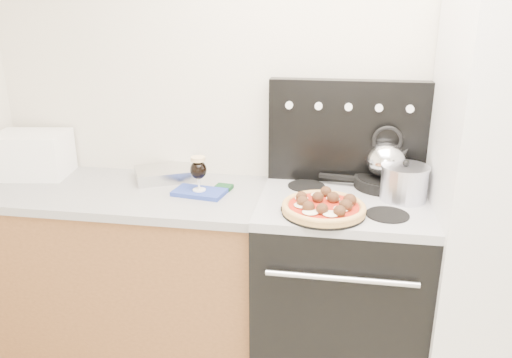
% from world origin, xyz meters
% --- Properties ---
extents(room_shell, '(3.52, 3.01, 2.52)m').
position_xyz_m(room_shell, '(0.00, 0.29, 1.25)').
color(room_shell, beige).
rests_on(room_shell, ground).
extents(base_cabinet, '(1.45, 0.60, 0.86)m').
position_xyz_m(base_cabinet, '(-1.02, 1.20, 0.43)').
color(base_cabinet, brown).
rests_on(base_cabinet, ground).
extents(countertop, '(1.48, 0.63, 0.04)m').
position_xyz_m(countertop, '(-1.02, 1.20, 0.88)').
color(countertop, '#99999A').
rests_on(countertop, base_cabinet).
extents(stove_body, '(0.76, 0.65, 0.88)m').
position_xyz_m(stove_body, '(0.08, 1.18, 0.44)').
color(stove_body, black).
rests_on(stove_body, ground).
extents(cooktop, '(0.76, 0.65, 0.04)m').
position_xyz_m(cooktop, '(0.08, 1.18, 0.90)').
color(cooktop, '#ADADB2').
rests_on(cooktop, stove_body).
extents(backguard, '(0.76, 0.08, 0.50)m').
position_xyz_m(backguard, '(0.08, 1.45, 1.17)').
color(backguard, black).
rests_on(backguard, cooktop).
extents(fridge, '(0.64, 0.68, 1.90)m').
position_xyz_m(fridge, '(0.78, 1.15, 0.95)').
color(fridge, silver).
rests_on(fridge, ground).
extents(toaster_oven, '(0.40, 0.32, 0.23)m').
position_xyz_m(toaster_oven, '(-1.54, 1.32, 1.01)').
color(toaster_oven, white).
rests_on(toaster_oven, countertop).
extents(foil_sheet, '(0.36, 0.32, 0.06)m').
position_xyz_m(foil_sheet, '(-0.83, 1.37, 0.93)').
color(foil_sheet, white).
rests_on(foil_sheet, countertop).
extents(oven_mitt, '(0.26, 0.18, 0.02)m').
position_xyz_m(oven_mitt, '(-0.60, 1.19, 0.91)').
color(oven_mitt, '#273D9F').
rests_on(oven_mitt, countertop).
extents(beer_glass, '(0.09, 0.09, 0.17)m').
position_xyz_m(beer_glass, '(-0.60, 1.19, 1.01)').
color(beer_glass, black).
rests_on(beer_glass, oven_mitt).
extents(pizza_pan, '(0.38, 0.38, 0.01)m').
position_xyz_m(pizza_pan, '(-0.01, 1.00, 0.93)').
color(pizza_pan, black).
rests_on(pizza_pan, cooktop).
extents(pizza, '(0.39, 0.39, 0.05)m').
position_xyz_m(pizza, '(-0.01, 1.00, 0.96)').
color(pizza, tan).
rests_on(pizza, pizza_pan).
extents(skillet, '(0.32, 0.32, 0.05)m').
position_xyz_m(skillet, '(0.27, 1.37, 0.95)').
color(skillet, black).
rests_on(skillet, cooktop).
extents(tea_kettle, '(0.22, 0.22, 0.21)m').
position_xyz_m(tea_kettle, '(0.27, 1.37, 1.08)').
color(tea_kettle, white).
rests_on(tea_kettle, skillet).
extents(stock_pot, '(0.23, 0.23, 0.15)m').
position_xyz_m(stock_pot, '(0.34, 1.23, 0.99)').
color(stock_pot, silver).
rests_on(stock_pot, cooktop).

